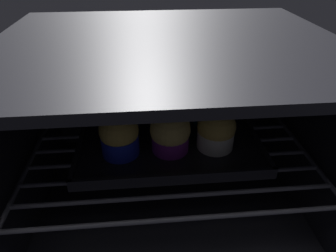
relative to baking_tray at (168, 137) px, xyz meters
The scene contains 9 objects.
oven_cavity 3.82cm from the baking_tray, 90.00° to the left, with size 59.00×47.00×37.00cm.
oven_rack 1.62cm from the baking_tray, 90.00° to the right, with size 54.80×42.00×0.80cm.
baking_tray is the anchor object (origin of this frame).
muffin_row0_col0 11.59cm from the baking_tray, 152.67° to the right, with size 7.28×7.28×8.77cm.
muffin_row0_col1 6.37cm from the baking_tray, 86.02° to the right, with size 7.65×7.65×8.44cm.
muffin_row0_col2 10.75cm from the baking_tray, 26.89° to the right, with size 7.36×7.36×8.50cm.
muffin_row1_col0 11.41cm from the baking_tray, 154.26° to the left, with size 7.56×7.56×8.43cm.
muffin_row1_col1 6.35cm from the baking_tray, 91.03° to the left, with size 7.37×7.37×8.94cm.
muffin_row1_col2 11.42cm from the baking_tray, 24.30° to the left, with size 7.07×7.07×9.05cm.
Camera 1 is at (-4.48, -26.46, 49.82)cm, focal length 31.23 mm.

